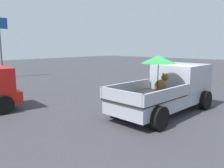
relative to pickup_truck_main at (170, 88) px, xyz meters
The scene contains 3 objects.
ground_plane 1.08m from the pickup_truck_main, behind, with size 80.00×80.00×0.00m, color #38383D.
pickup_truck_main is the anchor object (origin of this frame).
motel_sign 15.85m from the pickup_truck_main, 91.21° to the left, with size 1.40×0.16×5.03m.
Camera 1 is at (-8.06, -4.52, 2.69)m, focal length 36.75 mm.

